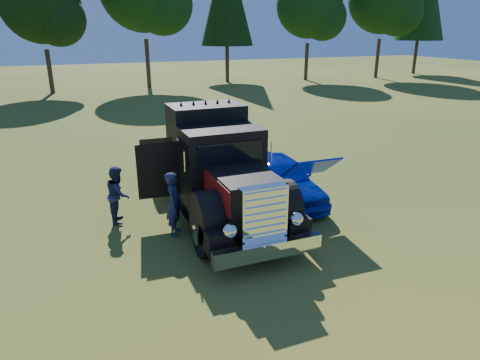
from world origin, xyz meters
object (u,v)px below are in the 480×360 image
(hotrod_coupe, at_px, (280,178))
(spectator_near, at_px, (174,204))
(diamond_t_truck, at_px, (217,172))
(spectator_far, at_px, (118,194))

(hotrod_coupe, xyz_separation_m, spectator_near, (-3.54, -1.08, 0.14))
(spectator_near, bearing_deg, hotrod_coupe, -50.62)
(hotrod_coupe, height_order, spectator_near, hotrod_coupe)
(diamond_t_truck, height_order, spectator_near, diamond_t_truck)
(diamond_t_truck, relative_size, spectator_far, 4.58)
(diamond_t_truck, bearing_deg, spectator_near, -152.08)
(diamond_t_truck, relative_size, hotrod_coupe, 1.69)
(hotrod_coupe, height_order, spectator_far, hotrod_coupe)
(diamond_t_truck, xyz_separation_m, hotrod_coupe, (2.14, 0.34, -0.58))
(diamond_t_truck, height_order, hotrod_coupe, diamond_t_truck)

